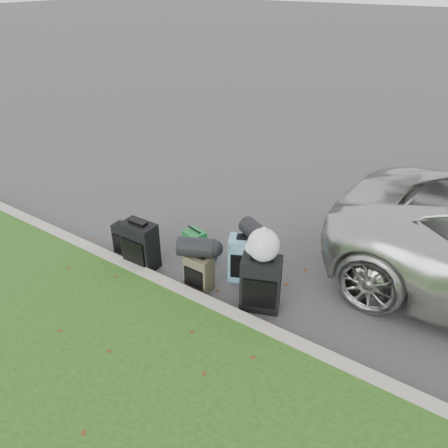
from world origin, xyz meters
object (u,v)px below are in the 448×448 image
Objects in this scene: suitcase_teal at (245,259)px; tote_green at (195,241)px; suitcase_large_black_right at (261,284)px; tote_navy at (206,252)px; suitcase_olive at (199,272)px; suitcase_large_black_left at (140,245)px; suitcase_small_black at (126,239)px.

suitcase_teal is 1.06m from tote_green.
suitcase_large_black_right is 1.35m from tote_navy.
suitcase_olive is at bearing -57.71° from tote_navy.
suitcase_olive is 1.45× the size of tote_green.
tote_green is 0.31m from tote_navy.
suitcase_olive reaches higher than tote_green.
suitcase_teal is (1.45, 0.62, -0.03)m from suitcase_large_black_left.
tote_green is at bearing 60.63° from suitcase_large_black_left.
suitcase_large_black_left is 0.89m from tote_green.
tote_navy is (0.29, -0.10, -0.03)m from tote_green.
suitcase_small_black is 2.40m from suitcase_large_black_right.
suitcase_teal reaches higher than suitcase_olive.
tote_green is (-1.04, 0.15, -0.16)m from suitcase_teal.
tote_navy is at bearing 42.37° from suitcase_large_black_left.
suitcase_olive is at bearing 3.30° from suitcase_large_black_left.
suitcase_large_black_left is 1.58m from suitcase_teal.
suitcase_large_black_left reaches higher than suitcase_small_black.
suitcase_small_black is 0.72× the size of suitcase_teal.
suitcase_small_black is at bearing 168.72° from suitcase_teal.
suitcase_large_black_left is at bearing 177.58° from suitcase_teal.
suitcase_olive is (1.48, -0.05, 0.01)m from suitcase_small_black.
suitcase_small_black is 1.28m from tote_navy.
suitcase_olive is at bearing -153.90° from suitcase_teal.
tote_navy is (-1.24, 0.48, -0.24)m from suitcase_large_black_right.
suitcase_small_black is at bearing 161.89° from suitcase_large_black_left.
suitcase_large_black_right is 2.66× the size of tote_navy.
tote_navy is (-0.75, 0.05, -0.19)m from suitcase_teal.
suitcase_teal is at bearing 52.16° from suitcase_olive.
suitcase_teal is at bearing 116.98° from suitcase_large_black_right.
suitcase_large_black_left is (0.45, -0.14, 0.12)m from suitcase_small_black.
tote_green is 1.23× the size of tote_navy.
suitcase_olive is (1.03, 0.08, -0.11)m from suitcase_large_black_left.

